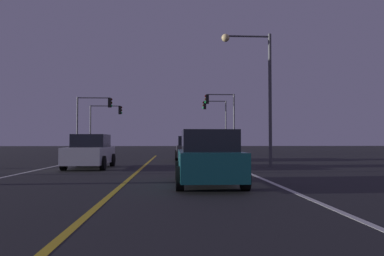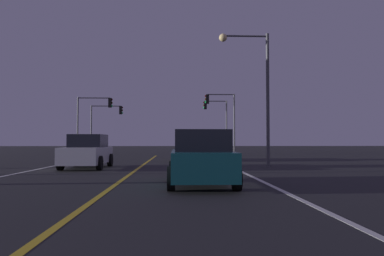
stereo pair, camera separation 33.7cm
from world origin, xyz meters
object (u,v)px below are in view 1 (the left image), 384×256
object	(u,v)px
car_lead_same_lane	(208,159)
street_lamp_right_far	(257,80)
car_oncoming	(90,152)
car_ahead_far	(189,149)
traffic_light_near_right	(221,110)
traffic_light_far_left	(106,118)
traffic_light_far_right	(215,115)
traffic_light_near_left	(94,112)

from	to	relation	value
car_lead_same_lane	street_lamp_right_far	bearing A→B (deg)	-22.78
car_lead_same_lane	car_oncoming	size ratio (longest dim) A/B	1.00
car_ahead_far	street_lamp_right_far	size ratio (longest dim) A/B	0.59
car_lead_same_lane	traffic_light_near_right	xyz separation A→B (m)	(3.47, 23.67, 3.51)
traffic_light_far_left	street_lamp_right_far	bearing A→B (deg)	-60.20
car_lead_same_lane	car_ahead_far	distance (m)	14.61
car_lead_same_lane	car_ahead_far	size ratio (longest dim) A/B	1.00
traffic_light_near_right	street_lamp_right_far	world-z (taller)	street_lamp_right_far
traffic_light_far_left	traffic_light_near_right	bearing A→B (deg)	-24.83
street_lamp_right_far	car_oncoming	bearing A→B (deg)	6.63
traffic_light_far_right	car_lead_same_lane	bearing A→B (deg)	83.00
car_ahead_far	traffic_light_far_right	world-z (taller)	traffic_light_far_right
car_oncoming	traffic_light_near_left	world-z (taller)	traffic_light_near_left
car_oncoming	street_lamp_right_far	xyz separation A→B (m)	(8.74, 1.02, 3.88)
traffic_light_far_left	street_lamp_right_far	distance (m)	24.01
car_oncoming	traffic_light_near_right	bearing A→B (deg)	151.95
car_lead_same_lane	traffic_light_far_left	size ratio (longest dim) A/B	0.82
car_oncoming	traffic_light_near_left	size ratio (longest dim) A/B	0.78
traffic_light_near_left	traffic_light_far_right	xyz separation A→B (m)	(12.12, 5.50, 0.20)
traffic_light_near_left	car_oncoming	bearing A→B (deg)	-78.58
car_oncoming	car_ahead_far	world-z (taller)	same
car_oncoming	traffic_light_near_left	xyz separation A→B (m)	(-3.30, 16.34, 3.27)
traffic_light_near_left	street_lamp_right_far	distance (m)	19.50
car_lead_same_lane	traffic_light_far_left	distance (m)	30.52
traffic_light_far_right	car_ahead_far	bearing A→B (deg)	76.44
traffic_light_near_left	car_lead_same_lane	bearing A→B (deg)	-70.16
car_ahead_far	traffic_light_far_right	distance (m)	15.37
traffic_light_far_left	street_lamp_right_far	size ratio (longest dim) A/B	0.72
car_oncoming	traffic_light_far_left	bearing A→B (deg)	-171.71
car_oncoming	traffic_light_far_right	bearing A→B (deg)	158.01
car_oncoming	street_lamp_right_far	bearing A→B (deg)	96.63
car_lead_same_lane	traffic_light_near_left	size ratio (longest dim) A/B	0.78
traffic_light_near_right	street_lamp_right_far	size ratio (longest dim) A/B	0.81
traffic_light_far_left	car_ahead_far	bearing A→B (deg)	-59.76
traffic_light_near_right	street_lamp_right_far	xyz separation A→B (m)	(0.04, -15.32, 0.37)
car_ahead_far	traffic_light_far_left	xyz separation A→B (m)	(-8.49, 14.56, 3.11)
car_lead_same_lane	car_ahead_far	bearing A→B (deg)	-0.27
traffic_light_far_left	car_oncoming	bearing A→B (deg)	-81.71
car_ahead_far	traffic_light_far_left	size ratio (longest dim) A/B	0.82
traffic_light_near_right	traffic_light_far_left	world-z (taller)	traffic_light_near_right
traffic_light_near_left	street_lamp_right_far	world-z (taller)	street_lamp_right_far
car_lead_same_lane	traffic_light_near_left	world-z (taller)	traffic_light_near_left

